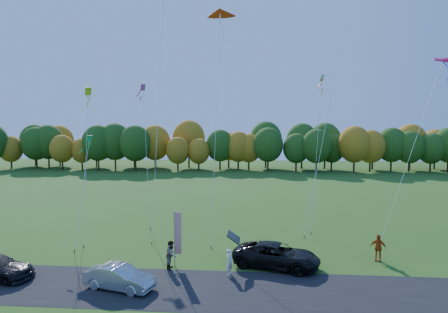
# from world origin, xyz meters

# --- Properties ---
(ground) EXTENTS (160.00, 160.00, 0.00)m
(ground) POSITION_xyz_m (0.00, 0.00, 0.00)
(ground) COLOR #264F15
(asphalt_strip) EXTENTS (90.00, 6.00, 0.01)m
(asphalt_strip) POSITION_xyz_m (0.00, -4.00, 0.01)
(asphalt_strip) COLOR black
(asphalt_strip) RESTS_ON ground
(tree_line) EXTENTS (116.00, 12.00, 10.00)m
(tree_line) POSITION_xyz_m (0.00, 55.00, 0.00)
(tree_line) COLOR #1E4711
(tree_line) RESTS_ON ground
(black_suv) EXTENTS (6.33, 4.21, 1.62)m
(black_suv) POSITION_xyz_m (4.07, 0.03, 0.81)
(black_suv) COLOR black
(black_suv) RESTS_ON ground
(silver_sedan) EXTENTS (4.49, 2.56, 1.40)m
(silver_sedan) POSITION_xyz_m (-5.28, -4.37, 0.70)
(silver_sedan) COLOR #B4B4B9
(silver_sedan) RESTS_ON ground
(person_tailgate_a) EXTENTS (0.58, 0.71, 1.68)m
(person_tailgate_a) POSITION_xyz_m (1.00, -1.63, 0.84)
(person_tailgate_a) COLOR white
(person_tailgate_a) RESTS_ON ground
(person_tailgate_b) EXTENTS (0.73, 0.93, 1.88)m
(person_tailgate_b) POSITION_xyz_m (-2.97, -0.80, 0.94)
(person_tailgate_b) COLOR gray
(person_tailgate_b) RESTS_ON ground
(person_east) EXTENTS (1.20, 0.88, 1.89)m
(person_east) POSITION_xyz_m (11.27, 1.89, 0.94)
(person_east) COLOR #BB4811
(person_east) RESTS_ON ground
(feather_flag) EXTENTS (0.50, 0.10, 3.80)m
(feather_flag) POSITION_xyz_m (-2.66, -0.33, 2.32)
(feather_flag) COLOR #999999
(feather_flag) RESTS_ON ground
(kite_delta_blue) EXTENTS (3.34, 12.12, 29.59)m
(kite_delta_blue) POSITION_xyz_m (-6.28, 10.23, 15.15)
(kite_delta_blue) COLOR #4C3F33
(kite_delta_blue) RESTS_ON ground
(kite_parafoil_orange) EXTENTS (8.86, 12.24, 29.24)m
(kite_parafoil_orange) POSITION_xyz_m (10.16, 13.06, 14.38)
(kite_parafoil_orange) COLOR #4C3F33
(kite_parafoil_orange) RESTS_ON ground
(kite_delta_red) EXTENTS (2.90, 10.16, 21.93)m
(kite_delta_red) POSITION_xyz_m (-0.89, 10.15, 15.48)
(kite_delta_red) COLOR #4C3F33
(kite_delta_red) RESTS_ON ground
(kite_parafoil_rainbow) EXTENTS (8.87, 7.21, 16.21)m
(kite_parafoil_rainbow) POSITION_xyz_m (16.40, 9.61, 7.93)
(kite_parafoil_rainbow) COLOR #4C3F33
(kite_parafoil_rainbow) RESTS_ON ground
(kite_diamond_yellow) EXTENTS (3.03, 7.78, 13.46)m
(kite_diamond_yellow) POSITION_xyz_m (-12.00, 6.63, 6.48)
(kite_diamond_yellow) COLOR #4C3F33
(kite_diamond_yellow) RESTS_ON ground
(kite_diamond_green) EXTENTS (1.41, 5.83, 8.95)m
(kite_diamond_green) POSITION_xyz_m (-11.48, 4.67, 4.38)
(kite_diamond_green) COLOR #4C3F33
(kite_diamond_green) RESTS_ON ground
(kite_diamond_white) EXTENTS (2.41, 7.48, 15.02)m
(kite_diamond_white) POSITION_xyz_m (8.37, 11.92, 7.33)
(kite_diamond_white) COLOR #4C3F33
(kite_diamond_white) RESTS_ON ground
(kite_diamond_pink) EXTENTS (2.69, 6.16, 14.11)m
(kite_diamond_pink) POSITION_xyz_m (-8.09, 11.60, 6.86)
(kite_diamond_pink) COLOR #4C3F33
(kite_diamond_pink) RESTS_ON ground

